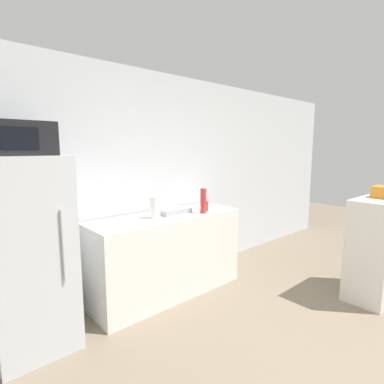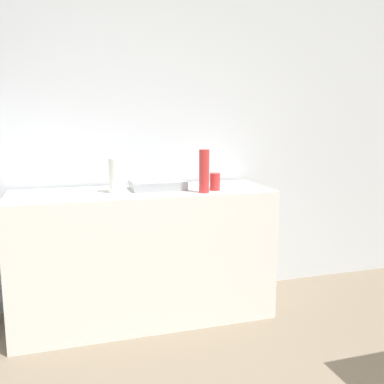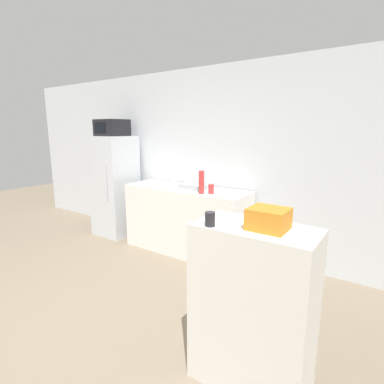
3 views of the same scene
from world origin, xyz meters
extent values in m
plane|color=#7F705B|center=(0.00, 0.00, 0.00)|extent=(14.00, 14.00, 0.00)
cube|color=silver|center=(0.00, 2.81, 1.30)|extent=(8.00, 0.06, 2.60)
cube|color=silver|center=(-1.47, 2.40, 0.82)|extent=(0.62, 0.60, 1.64)
cylinder|color=#B7B7BC|center=(-1.30, 2.09, 0.94)|extent=(0.02, 0.02, 0.57)
cube|color=black|center=(-1.47, 2.40, 1.77)|extent=(0.46, 0.40, 0.26)
cube|color=black|center=(-1.52, 2.20, 1.77)|extent=(0.25, 0.01, 0.16)
cube|color=silver|center=(-0.03, 2.44, 0.47)|extent=(1.82, 0.61, 0.94)
cube|color=#9EA3A8|center=(0.08, 2.47, 0.97)|extent=(0.38, 0.26, 0.06)
cylinder|color=red|center=(0.35, 2.24, 1.09)|extent=(0.07, 0.07, 0.29)
cylinder|color=red|center=(0.46, 2.31, 1.00)|extent=(0.07, 0.07, 0.12)
cube|color=silver|center=(1.70, 0.80, 0.57)|extent=(0.78, 0.41, 1.14)
cube|color=orange|center=(1.78, 0.79, 1.21)|extent=(0.23, 0.21, 0.13)
cylinder|color=#232328|center=(1.45, 0.64, 1.19)|extent=(0.07, 0.07, 0.09)
cylinder|color=white|center=(-0.21, 2.40, 1.06)|extent=(0.11, 0.11, 0.24)
camera|label=1|loc=(-2.04, -0.27, 1.70)|focal=28.00mm
camera|label=2|loc=(-0.56, -0.49, 1.44)|focal=40.00mm
camera|label=3|loc=(2.39, -0.91, 1.74)|focal=28.00mm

